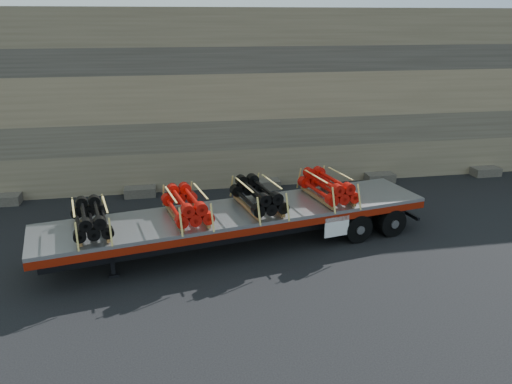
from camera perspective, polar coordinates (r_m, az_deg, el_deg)
ground at (r=15.85m, az=-2.68°, el=-5.40°), size 120.00×120.00×0.00m
rock_wall at (r=21.10m, az=-5.33°, el=10.69°), size 44.00×3.00×7.00m
trailer at (r=15.12m, az=-1.91°, el=-4.21°), size 11.99×4.44×1.18m
bundle_front at (r=14.05m, az=-18.36°, el=-2.98°), size 1.33×2.11×0.70m
bundle_midfront at (r=14.35m, az=-7.96°, el=-1.58°), size 1.42×2.25×0.74m
bundle_midrear at (r=14.96m, az=0.23°, el=-0.47°), size 1.46×2.31×0.76m
bundle_rear at (r=15.94m, az=8.17°, el=0.57°), size 1.44×2.29×0.75m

